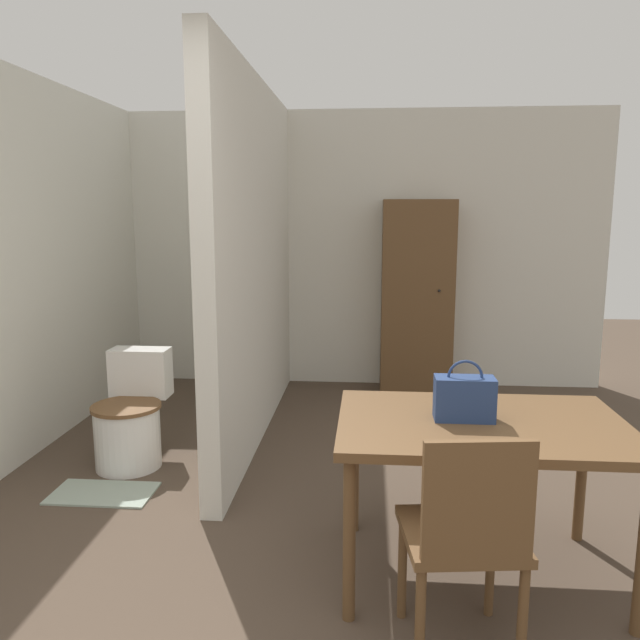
% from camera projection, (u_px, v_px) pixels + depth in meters
% --- Properties ---
extents(wall_back, '(4.83, 0.12, 2.50)m').
position_uv_depth(wall_back, '(338.00, 250.00, 5.78)').
color(wall_back, silver).
rests_on(wall_back, ground_plane).
extents(partition_wall, '(0.12, 2.75, 2.50)m').
position_uv_depth(partition_wall, '(255.00, 262.00, 4.41)').
color(partition_wall, silver).
rests_on(partition_wall, ground_plane).
extents(dining_table, '(1.23, 0.83, 0.72)m').
position_uv_depth(dining_table, '(481.00, 437.00, 2.68)').
color(dining_table, brown).
rests_on(dining_table, ground_plane).
extents(wooden_chair, '(0.46, 0.46, 0.88)m').
position_uv_depth(wooden_chair, '(466.00, 534.00, 2.19)').
color(wooden_chair, brown).
rests_on(wooden_chair, ground_plane).
extents(toilet, '(0.43, 0.58, 0.71)m').
position_uv_depth(toilet, '(131.00, 419.00, 3.99)').
color(toilet, white).
rests_on(toilet, ground_plane).
extents(handbag, '(0.25, 0.12, 0.26)m').
position_uv_depth(handbag, '(464.00, 398.00, 2.67)').
color(handbag, navy).
rests_on(handbag, dining_table).
extents(wooden_cabinet, '(0.62, 0.41, 1.70)m').
position_uv_depth(wooden_cabinet, '(417.00, 297.00, 5.53)').
color(wooden_cabinet, brown).
rests_on(wooden_cabinet, ground_plane).
extents(bath_mat, '(0.58, 0.33, 0.01)m').
position_uv_depth(bath_mat, '(103.00, 493.00, 3.58)').
color(bath_mat, '#99A899').
rests_on(bath_mat, ground_plane).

